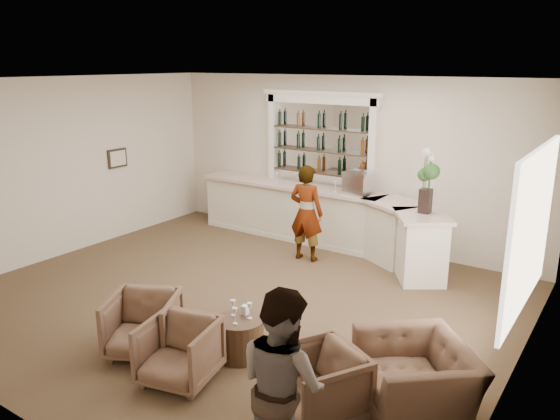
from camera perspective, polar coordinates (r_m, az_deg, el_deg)
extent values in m
plane|color=brown|center=(8.56, -4.76, -9.31)|extent=(8.00, 8.00, 0.00)
cube|color=beige|center=(10.89, 6.69, 5.11)|extent=(8.00, 0.04, 3.30)
cube|color=beige|center=(10.94, -21.57, 4.18)|extent=(0.04, 7.00, 3.30)
cube|color=beige|center=(6.39, 24.17, -3.46)|extent=(0.04, 7.00, 3.30)
cube|color=silver|center=(7.79, -5.30, 13.34)|extent=(8.00, 7.00, 0.04)
cube|color=white|center=(6.85, 24.74, -1.87)|extent=(0.05, 2.40, 1.90)
cube|color=black|center=(11.62, -16.63, 5.21)|extent=(0.04, 0.46, 0.38)
cube|color=beige|center=(11.60, -16.55, 5.20)|extent=(0.01, 0.38, 0.30)
cube|color=silver|center=(11.33, 1.21, -0.15)|extent=(4.00, 0.70, 1.08)
cube|color=beige|center=(11.18, 1.17, 2.65)|extent=(4.10, 0.82, 0.06)
cube|color=silver|center=(10.10, 11.76, -2.42)|extent=(1.12, 1.04, 1.08)
cube|color=beige|center=(9.92, 11.89, 0.68)|extent=(1.27, 1.19, 0.06)
cube|color=silver|center=(9.40, 14.47, -3.93)|extent=(1.08, 1.14, 1.08)
cube|color=beige|center=(9.22, 14.66, -0.61)|extent=(1.24, 1.29, 0.06)
cube|color=silver|center=(11.21, 0.28, -2.93)|extent=(4.00, 0.06, 0.10)
cube|color=white|center=(11.06, 4.38, 6.90)|extent=(2.15, 0.02, 1.65)
cube|color=silver|center=(11.70, -0.72, 4.92)|extent=(0.14, 0.16, 2.90)
cube|color=silver|center=(10.58, 9.58, 3.59)|extent=(0.14, 0.16, 2.90)
cube|color=silver|center=(10.92, 4.31, 11.49)|extent=(2.52, 0.16, 0.18)
cube|color=silver|center=(10.91, 4.33, 12.12)|extent=(2.64, 0.20, 0.08)
cube|color=#35281A|center=(11.07, 4.03, 3.91)|extent=(2.05, 0.20, 0.03)
cube|color=#35281A|center=(10.99, 4.08, 6.16)|extent=(2.05, 0.20, 0.03)
cube|color=#35281A|center=(10.93, 4.12, 8.44)|extent=(2.05, 0.20, 0.03)
cylinder|color=#44321D|center=(6.96, -4.23, -13.13)|extent=(0.61, 0.61, 0.50)
imported|color=gray|center=(9.92, 2.77, -0.32)|extent=(0.68, 0.47, 1.78)
imported|color=gray|center=(4.90, 0.27, -17.72)|extent=(1.04, 0.92, 1.77)
imported|color=brown|center=(7.16, -14.12, -11.51)|extent=(1.12, 1.13, 0.77)
imported|color=brown|center=(6.50, -10.48, -14.34)|extent=(0.95, 0.97, 0.74)
imported|color=brown|center=(5.83, 4.10, -17.77)|extent=(1.12, 1.13, 0.76)
imported|color=brown|center=(6.04, 13.95, -16.84)|extent=(1.58, 1.59, 0.78)
cube|color=silver|center=(10.30, 8.25, 2.81)|extent=(0.56, 0.50, 0.44)
cube|color=black|center=(9.26, 14.94, 0.93)|extent=(0.18, 0.18, 0.40)
cube|color=silver|center=(6.92, -3.68, -10.38)|extent=(0.08, 0.08, 0.12)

